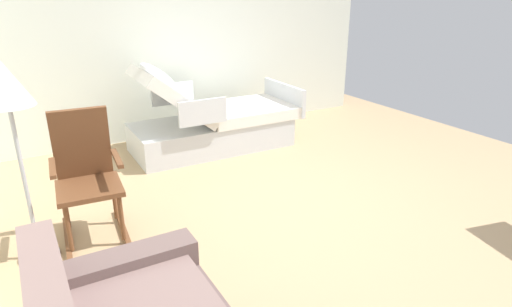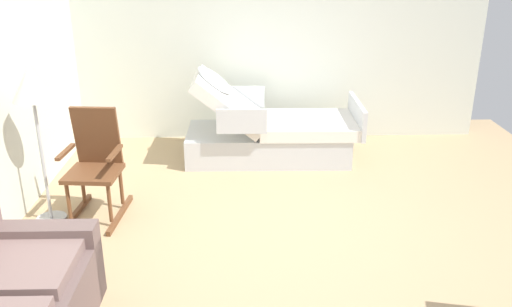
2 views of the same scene
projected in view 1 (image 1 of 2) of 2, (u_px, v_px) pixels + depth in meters
The scene contains 5 objects.
ground_plane at pixel (308, 203), 4.14m from camera, with size 6.54×6.54×0.00m, color tan.
side_wall at pixel (193, 32), 5.81m from camera, with size 0.10×5.35×2.70m, color silver.
hospital_bed at pixel (212, 123), 5.46m from camera, with size 1.05×2.08×1.18m.
rocking_chair at pixel (87, 178), 3.45m from camera, with size 0.80×0.54×1.05m.
floor_lamp at pixel (7, 99), 2.87m from camera, with size 0.34×0.34×1.48m.
Camera 1 is at (-2.96, 2.28, 1.92)m, focal length 30.72 mm.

